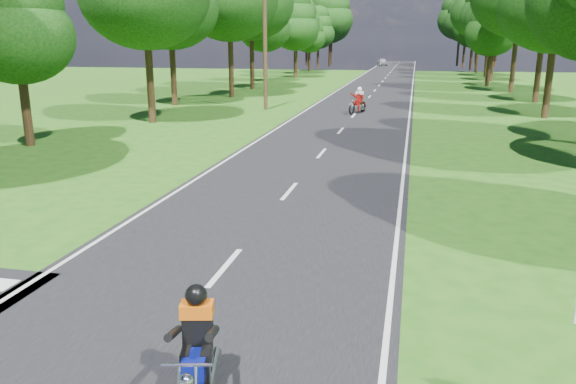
# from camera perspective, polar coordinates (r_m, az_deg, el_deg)

# --- Properties ---
(ground) EXTENTS (160.00, 160.00, 0.00)m
(ground) POSITION_cam_1_polar(r_m,az_deg,el_deg) (9.69, -10.34, -12.11)
(ground) COLOR #235713
(ground) RESTS_ON ground
(main_road) EXTENTS (7.00, 140.00, 0.02)m
(main_road) POSITION_cam_1_polar(r_m,az_deg,el_deg) (58.17, 9.24, 10.63)
(main_road) COLOR black
(main_road) RESTS_ON ground
(road_markings) EXTENTS (7.40, 140.00, 0.01)m
(road_markings) POSITION_cam_1_polar(r_m,az_deg,el_deg) (56.31, 8.97, 10.51)
(road_markings) COLOR silver
(road_markings) RESTS_ON main_road
(treeline) EXTENTS (40.00, 115.35, 14.78)m
(treeline) POSITION_cam_1_polar(r_m,az_deg,el_deg) (68.10, 11.37, 18.11)
(treeline) COLOR black
(treeline) RESTS_ON ground
(telegraph_pole) EXTENTS (1.20, 0.26, 8.00)m
(telegraph_pole) POSITION_cam_1_polar(r_m,az_deg,el_deg) (37.13, -2.34, 14.63)
(telegraph_pole) COLOR #382616
(telegraph_pole) RESTS_ON ground
(rider_near_blue) EXTENTS (1.01, 1.91, 1.52)m
(rider_near_blue) POSITION_cam_1_polar(r_m,az_deg,el_deg) (7.16, -9.35, -15.44)
(rider_near_blue) COLOR navy
(rider_near_blue) RESTS_ON main_road
(rider_far_red) EXTENTS (1.27, 2.05, 1.62)m
(rider_far_red) POSITION_cam_1_polar(r_m,az_deg,el_deg) (35.35, 7.10, 9.24)
(rider_far_red) COLOR #B80E10
(rider_far_red) RESTS_ON main_road
(distant_car) EXTENTS (2.29, 4.03, 1.29)m
(distant_car) POSITION_cam_1_polar(r_m,az_deg,el_deg) (104.56, 9.54, 12.90)
(distant_car) COLOR silver
(distant_car) RESTS_ON main_road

